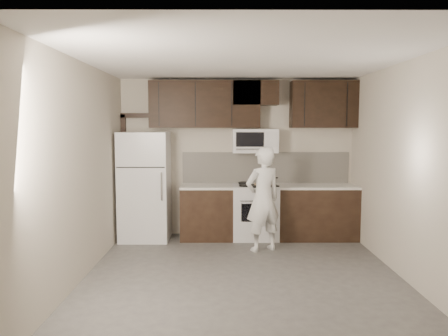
{
  "coord_description": "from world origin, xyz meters",
  "views": [
    {
      "loc": [
        -0.26,
        -5.34,
        1.91
      ],
      "look_at": [
        -0.23,
        0.9,
        1.3
      ],
      "focal_mm": 35.0,
      "sensor_mm": 36.0,
      "label": 1
    }
  ],
  "objects_px": {
    "stove": "(255,211)",
    "microwave": "(255,141)",
    "refrigerator": "(145,186)",
    "person": "(263,199)"
  },
  "relations": [
    {
      "from": "stove",
      "to": "microwave",
      "type": "bearing_deg",
      "value": 90.1
    },
    {
      "from": "microwave",
      "to": "refrigerator",
      "type": "height_order",
      "value": "microwave"
    },
    {
      "from": "stove",
      "to": "microwave",
      "type": "relative_size",
      "value": 1.24
    },
    {
      "from": "stove",
      "to": "microwave",
      "type": "xyz_separation_m",
      "value": [
        -0.0,
        0.12,
        1.19
      ]
    },
    {
      "from": "refrigerator",
      "to": "person",
      "type": "xyz_separation_m",
      "value": [
        1.91,
        -0.69,
        -0.1
      ]
    },
    {
      "from": "refrigerator",
      "to": "stove",
      "type": "bearing_deg",
      "value": 1.51
    },
    {
      "from": "microwave",
      "to": "refrigerator",
      "type": "relative_size",
      "value": 0.42
    },
    {
      "from": "microwave",
      "to": "person",
      "type": "distance_m",
      "value": 1.21
    },
    {
      "from": "stove",
      "to": "microwave",
      "type": "height_order",
      "value": "microwave"
    },
    {
      "from": "stove",
      "to": "person",
      "type": "height_order",
      "value": "person"
    }
  ]
}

